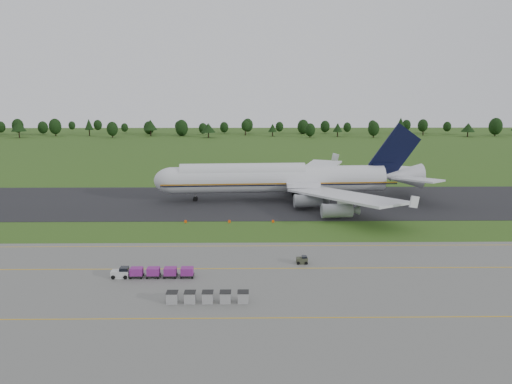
{
  "coord_description": "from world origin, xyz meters",
  "views": [
    {
      "loc": [
        3.92,
        -98.52,
        28.1
      ],
      "look_at": [
        5.25,
        2.0,
        7.84
      ],
      "focal_mm": 35.0,
      "sensor_mm": 36.0,
      "label": 1
    }
  ],
  "objects_px": {
    "baggage_train": "(151,272)",
    "utility_cart": "(302,261)",
    "uld_row": "(208,297)",
    "edge_markers": "(229,222)",
    "aircraft": "(284,178)"
  },
  "relations": [
    {
      "from": "baggage_train",
      "to": "uld_row",
      "type": "height_order",
      "value": "baggage_train"
    },
    {
      "from": "aircraft",
      "to": "edge_markers",
      "type": "distance_m",
      "value": 27.61
    },
    {
      "from": "aircraft",
      "to": "baggage_train",
      "type": "bearing_deg",
      "value": -113.32
    },
    {
      "from": "baggage_train",
      "to": "utility_cart",
      "type": "height_order",
      "value": "baggage_train"
    },
    {
      "from": "aircraft",
      "to": "utility_cart",
      "type": "distance_m",
      "value": 50.39
    },
    {
      "from": "uld_row",
      "to": "edge_markers",
      "type": "relative_size",
      "value": 0.57
    },
    {
      "from": "utility_cart",
      "to": "edge_markers",
      "type": "relative_size",
      "value": 0.09
    },
    {
      "from": "utility_cart",
      "to": "edge_markers",
      "type": "height_order",
      "value": "utility_cart"
    },
    {
      "from": "utility_cart",
      "to": "uld_row",
      "type": "bearing_deg",
      "value": -133.09
    },
    {
      "from": "aircraft",
      "to": "baggage_train",
      "type": "distance_m",
      "value": 61.31
    },
    {
      "from": "baggage_train",
      "to": "utility_cart",
      "type": "bearing_deg",
      "value": 14.15
    },
    {
      "from": "aircraft",
      "to": "uld_row",
      "type": "relative_size",
      "value": 6.43
    },
    {
      "from": "baggage_train",
      "to": "utility_cart",
      "type": "distance_m",
      "value": 24.55
    },
    {
      "from": "aircraft",
      "to": "uld_row",
      "type": "distance_m",
      "value": 67.34
    },
    {
      "from": "uld_row",
      "to": "edge_markers",
      "type": "xyz_separation_m",
      "value": [
        1.28,
        42.06,
        -0.55
      ]
    }
  ]
}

